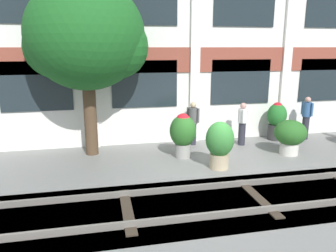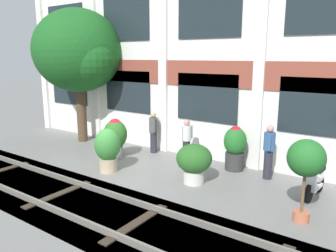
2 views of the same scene
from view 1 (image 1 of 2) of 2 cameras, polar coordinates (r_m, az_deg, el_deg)
name	(u,v)px [view 1 (image 1 of 2)]	position (r m, az deg, el deg)	size (l,w,h in m)	color
ground_plane	(219,166)	(10.29, 8.85, -6.82)	(80.00, 80.00, 0.00)	slate
apartment_facade	(193,39)	(12.58, 4.39, 14.87)	(15.32, 0.64, 7.72)	silver
rail_tracks	(252,203)	(8.43, 14.43, -12.89)	(22.96, 2.80, 0.43)	#5B5449
broadleaf_tree	(86,39)	(10.99, -14.10, 14.50)	(3.91, 3.72, 5.65)	#4C3826
potted_plant_fluted_column	(290,135)	(11.77, 20.51, -1.43)	(1.06, 1.06, 1.19)	beige
potted_plant_stone_basin	(277,119)	(13.47, 18.40, 1.13)	(0.74, 0.74, 1.48)	#333333
potted_plant_ribbed_drum	(183,132)	(10.70, 2.61, -1.08)	(0.87, 0.87, 1.48)	gray
potted_plant_glazed_jar	(220,143)	(9.85, 9.00, -2.89)	(0.85, 0.85, 1.43)	tan
resident_by_doorway	(242,123)	(12.37, 12.82, 0.59)	(0.34, 0.51, 1.59)	#282833
resident_watching_tracks	(193,122)	(12.15, 4.36, 0.72)	(0.40, 0.41, 1.61)	#282833
resident_near_plants	(306,117)	(13.93, 22.95, 1.52)	(0.34, 0.51, 1.68)	#282833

